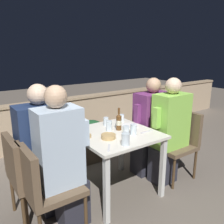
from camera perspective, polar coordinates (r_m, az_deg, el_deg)
name	(u,v)px	position (r m, az deg, el deg)	size (l,w,h in m)	color
ground_plane	(115,191)	(2.92, 0.76, -18.49)	(16.00, 16.00, 0.00)	#665B51
parapet_wall	(55,122)	(4.18, -13.63, -2.30)	(9.00, 0.18, 0.79)	tan
dining_table	(115,142)	(2.63, 0.81, -7.13)	(0.84, 0.85, 0.73)	silver
planter_hedge	(81,140)	(3.47, -7.54, -6.74)	(0.77, 0.47, 0.59)	brown
chair_left_near	(42,183)	(2.17, -16.52, -16.07)	(0.47, 0.46, 0.85)	brown
person_blue_shirt	(63,160)	(2.16, -11.78, -11.17)	(0.47, 0.26, 1.33)	#282833
chair_left_far	(26,170)	(2.41, -20.00, -13.08)	(0.47, 0.46, 0.85)	brown
person_navy_jumper	(46,151)	(2.40, -15.70, -9.08)	(0.51, 0.26, 1.31)	#282833
chair_right_near	(179,138)	(3.15, 15.76, -6.02)	(0.47, 0.46, 0.85)	brown
person_green_blouse	(169,131)	(2.96, 13.48, -4.46)	(0.50, 0.26, 1.29)	#282833
chair_right_far	(160,132)	(3.31, 11.53, -4.70)	(0.47, 0.46, 0.85)	brown
person_purple_stripe	(150,126)	(3.14, 9.12, -3.44)	(0.51, 0.26, 1.26)	#282833
beer_bottle	(119,122)	(2.65, 1.65, -2.32)	(0.06, 0.06, 0.25)	brown
plate_0	(130,126)	(2.82, 4.35, -3.28)	(0.20, 0.20, 0.01)	white
bowl_0	(86,136)	(2.47, -6.27, -5.72)	(0.11, 0.11, 0.03)	tan
bowl_1	(108,136)	(2.42, -0.87, -5.82)	(0.15, 0.15, 0.05)	tan
glass_cup_0	(109,126)	(2.63, -0.73, -3.34)	(0.07, 0.07, 0.12)	silver
glass_cup_1	(106,121)	(2.81, -1.46, -2.29)	(0.06, 0.06, 0.10)	silver
glass_cup_2	(126,131)	(2.49, 3.39, -4.55)	(0.07, 0.07, 0.11)	silver
glass_cup_3	(133,129)	(2.53, 5.19, -4.20)	(0.07, 0.07, 0.12)	silver
glass_cup_4	(122,118)	(2.97, 2.36, -1.45)	(0.06, 0.06, 0.09)	silver
glass_cup_5	(126,139)	(2.25, 3.28, -6.58)	(0.08, 0.08, 0.12)	silver
fork_0	(147,132)	(2.64, 8.38, -4.69)	(0.17, 0.02, 0.01)	silver
fork_1	(78,130)	(2.68, -8.13, -4.36)	(0.17, 0.03, 0.01)	silver
fork_2	(109,148)	(2.21, -0.75, -8.56)	(0.12, 0.15, 0.01)	silver
potted_plant	(145,122)	(3.73, 7.96, -2.49)	(0.40, 0.40, 0.81)	#B2A899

